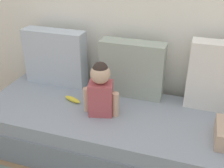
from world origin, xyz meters
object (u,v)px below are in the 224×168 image
at_px(throw_pillow_center, 132,69).
at_px(throw_pillow_right, 224,77).
at_px(throw_pillow_left, 56,57).
at_px(couch, 121,132).
at_px(toddler, 101,89).
at_px(banana, 72,99).

relative_size(throw_pillow_center, throw_pillow_right, 0.98).
relative_size(throw_pillow_left, throw_pillow_center, 1.06).
relative_size(couch, toddler, 5.37).
xyz_separation_m(throw_pillow_right, toddler, (-0.89, -0.37, -0.06)).
relative_size(throw_pillow_center, toddler, 1.24).
bearing_deg(throw_pillow_right, throw_pillow_center, 180.00).
relative_size(couch, throw_pillow_center, 4.32).
height_order(throw_pillow_center, banana, throw_pillow_center).
bearing_deg(couch, banana, 174.89).
xyz_separation_m(throw_pillow_left, banana, (0.29, -0.28, -0.24)).
distance_m(couch, throw_pillow_center, 0.55).
bearing_deg(couch, throw_pillow_right, 23.71).
height_order(toddler, banana, toddler).
relative_size(couch, throw_pillow_left, 4.09).
bearing_deg(banana, couch, -5.11).
xyz_separation_m(throw_pillow_center, banana, (-0.45, -0.28, -0.22)).
bearing_deg(throw_pillow_right, couch, -156.29).
relative_size(toddler, banana, 2.60).
relative_size(throw_pillow_center, banana, 3.23).
height_order(throw_pillow_center, toddler, throw_pillow_center).
bearing_deg(throw_pillow_center, banana, -147.53).
bearing_deg(couch, throw_pillow_left, 156.29).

